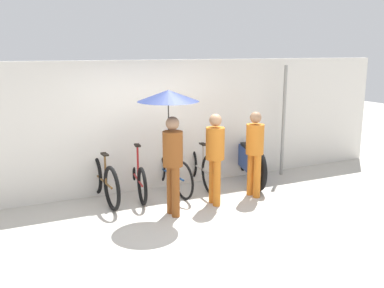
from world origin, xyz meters
TOP-DOWN VIEW (x-y plane):
  - ground_plane at (0.00, 0.00)m, footprint 30.00×30.00m
  - back_wall at (0.00, 1.94)m, footprint 10.98×0.12m
  - parked_bicycle_0 at (-0.96, 1.57)m, footprint 0.44×1.73m
  - parked_bicycle_1 at (-0.32, 1.65)m, footprint 0.44×1.75m
  - parked_bicycle_2 at (0.32, 1.60)m, footprint 0.44×1.79m
  - parked_bicycle_3 at (0.96, 1.63)m, footprint 0.44×1.79m
  - pedestrian_leading at (-0.09, 0.54)m, footprint 0.98×0.98m
  - pedestrian_center at (0.75, 0.61)m, footprint 0.32×0.32m
  - pedestrian_trailing at (1.59, 0.67)m, footprint 0.32×0.32m
  - motorcycle at (2.02, 1.52)m, footprint 0.78×2.01m
  - awning_pole at (2.90, 1.59)m, footprint 0.07×0.07m

SIDE VIEW (x-z plane):
  - ground_plane at x=0.00m, z-range 0.00..0.00m
  - parked_bicycle_1 at x=-0.32m, z-range -0.15..0.85m
  - parked_bicycle_2 at x=0.32m, z-range -0.13..0.88m
  - parked_bicycle_3 at x=0.96m, z-range -0.11..0.89m
  - parked_bicycle_0 at x=-0.96m, z-range -0.13..0.91m
  - motorcycle at x=2.02m, z-range -0.05..0.91m
  - pedestrian_trailing at x=1.59m, z-range 0.13..1.69m
  - pedestrian_center at x=0.75m, z-range 0.13..1.71m
  - awning_pole at x=2.90m, z-range 0.00..2.32m
  - back_wall at x=0.00m, z-range 0.00..2.44m
  - pedestrian_leading at x=-0.09m, z-range 0.57..2.58m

